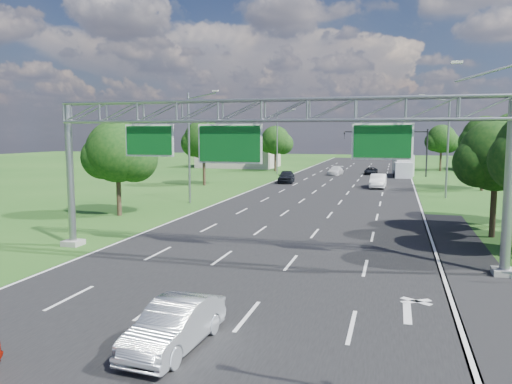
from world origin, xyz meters
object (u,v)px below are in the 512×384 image
(sign_gantry, at_px, (265,123))
(silver_sedan, at_px, (174,325))
(box_truck, at_px, (403,166))
(traffic_signal, at_px, (402,141))

(sign_gantry, bearing_deg, silver_sedan, -89.41)
(silver_sedan, relative_size, box_truck, 0.49)
(traffic_signal, height_order, silver_sedan, traffic_signal)
(sign_gantry, bearing_deg, traffic_signal, 82.32)
(box_truck, bearing_deg, traffic_signal, -129.08)
(sign_gantry, distance_m, traffic_signal, 53.51)
(silver_sedan, height_order, box_truck, box_truck)
(traffic_signal, relative_size, box_truck, 1.39)
(silver_sedan, distance_m, box_truck, 64.80)
(sign_gantry, distance_m, silver_sedan, 12.64)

